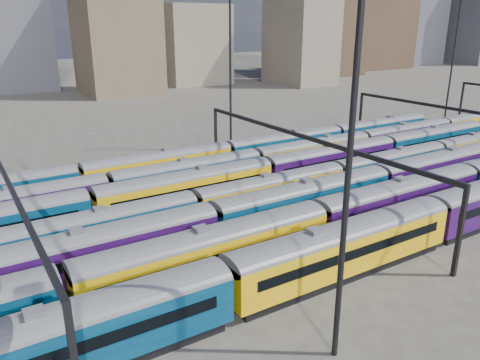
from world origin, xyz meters
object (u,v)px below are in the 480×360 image
rake_2 (92,249)px  rake_0 (345,243)px  rake_1 (317,219)px  mast_2 (351,138)px

rake_2 → rake_0: bearing=-29.6°
rake_0 → rake_2: bearing=150.4°
rake_0 → rake_1: size_ratio=0.84×
rake_1 → mast_2: (-8.78, -12.00, 11.10)m
rake_0 → rake_2: (-17.61, 10.00, -0.09)m
rake_2 → rake_1: bearing=-14.7°
rake_1 → rake_2: size_ratio=1.23×
rake_1 → rake_2: 19.65m
rake_0 → mast_2: 15.04m
rake_0 → rake_1: rake_0 is taller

